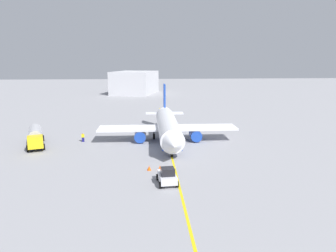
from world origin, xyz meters
name	(u,v)px	position (x,y,z in m)	size (l,w,h in m)	color
ground_plane	(168,142)	(0.00, 0.00, 0.00)	(400.00, 400.00, 0.00)	#939399
airplane	(168,127)	(-0.46, 0.00, 2.72)	(29.08, 26.09, 9.81)	white
fuel_tanker	(35,136)	(0.82, -23.79, 1.72)	(10.54, 5.60, 3.15)	#2D2D33
pushback_tug	(167,176)	(20.01, -1.61, 1.01)	(3.77, 2.60, 2.20)	silver
refueling_worker	(83,137)	(-1.15, -15.88, 0.82)	(0.42, 0.56, 1.71)	navy
safety_cone_nose	(149,168)	(15.06, -3.76, 0.33)	(0.59, 0.59, 0.66)	#F2590F
safety_cone_wingtip	(160,168)	(15.06, -2.27, 0.32)	(0.58, 0.58, 0.64)	#F2590F
distant_hangar	(135,82)	(-87.26, -8.68, 5.01)	(27.72, 22.58, 10.03)	silver
taxi_line_marking	(168,142)	(0.00, 0.00, 0.01)	(82.06, 0.30, 0.01)	yellow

